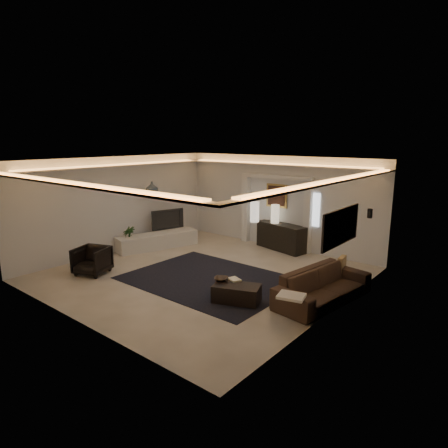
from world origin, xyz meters
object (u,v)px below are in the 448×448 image
Objects in this scene: sofa at (323,286)px; coffee_table at (237,293)px; console at (281,237)px; armchair at (92,260)px.

coffee_table is (-1.40, -1.20, -0.15)m from sofa.
sofa is (2.81, -2.91, -0.05)m from console.
coffee_table is 4.08m from armchair.
sofa is 1.85m from coffee_table.
coffee_table is at bearing 139.04° from sofa.
console reaches higher than sofa.
sofa is at bearing 19.16° from coffee_table.
console is 5.66m from armchair.
sofa reaches higher than coffee_table.
armchair is at bearing -104.11° from console.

